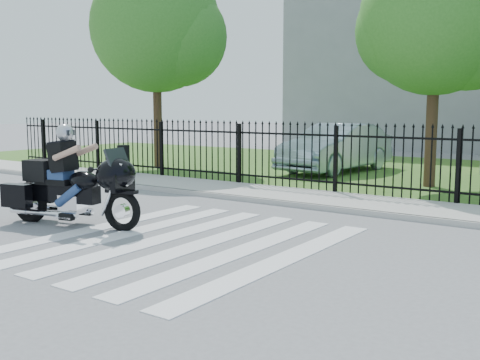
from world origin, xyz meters
The scene contains 12 objects.
ground centered at (0.00, 0.00, 0.00)m, with size 120.00×120.00×0.00m, color slate.
crosswalk centered at (0.00, 0.00, 0.01)m, with size 5.00×5.50×0.01m, color silver, non-canonical shape.
sidewalk centered at (0.00, 5.00, 0.06)m, with size 40.00×2.00×0.12m, color #ADAAA3.
curb centered at (0.00, 4.00, 0.06)m, with size 40.00×0.12×0.12m, color #ADAAA3.
grass_strip centered at (0.00, 12.00, 0.01)m, with size 40.00×12.00×0.02m, color #346221.
iron_fence centered at (0.00, 6.00, 0.90)m, with size 26.00×0.04×1.80m.
tree_left centered at (-8.50, 8.50, 5.17)m, with size 4.80×4.80×7.58m.
tree_mid centered at (1.50, 9.00, 4.67)m, with size 4.20×4.20×6.78m.
building_tall centered at (-3.00, 26.00, 6.00)m, with size 15.00×10.00×12.00m, color gray.
motorcycle_rider centered at (-2.64, -0.20, 0.82)m, with size 2.99×1.38×2.00m.
parked_car centered at (-2.25, 10.78, 0.86)m, with size 1.77×5.08×1.67m, color #90A8B6.
litter_bin centered at (-7.41, 5.70, 0.57)m, with size 0.40×0.40×0.91m, color black.
Camera 1 is at (6.17, -7.04, 2.29)m, focal length 42.00 mm.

